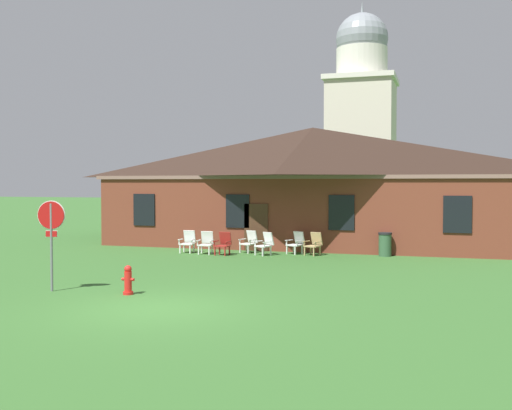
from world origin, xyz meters
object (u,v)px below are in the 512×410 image
Objects in this scene: lawn_chair_near_door at (206,242)px; trash_bin at (385,244)px; lawn_chair_under_eave at (314,243)px; fire_hydrant at (128,281)px; lawn_chair_middle at (249,241)px; lawn_chair_by_porch at (188,241)px; lawn_chair_far_side at (296,242)px; lawn_chair_right_end at (265,243)px; stop_sign at (51,227)px; lawn_chair_left_end at (223,243)px.

lawn_chair_near_door is 7.49m from trash_bin.
fire_hydrant is (-2.93, -10.23, -0.12)m from lawn_chair_under_eave.
lawn_chair_under_eave is at bearing -1.25° from lawn_chair_middle.
trash_bin is at bearing 10.67° from lawn_chair_under_eave.
lawn_chair_near_door is at bearing -11.59° from lawn_chair_by_porch.
lawn_chair_near_door and lawn_chair_far_side have the same top height.
lawn_chair_right_end is 2.04m from lawn_chair_under_eave.
lawn_chair_far_side is at bearing 67.60° from stop_sign.
lawn_chair_far_side is 1.21× the size of fire_hydrant.
fire_hydrant is at bearing -105.99° from lawn_chair_under_eave.
fire_hydrant is (0.72, -9.20, -0.12)m from lawn_chair_left_end.
lawn_chair_middle is 5.75m from trash_bin.
lawn_chair_far_side is 3.69m from trash_bin.
lawn_chair_under_eave is at bearing 11.18° from lawn_chair_near_door.
lawn_chair_middle is 1.21× the size of fire_hydrant.
lawn_chair_near_door and lawn_chair_under_eave have the same top height.
lawn_chair_near_door is at bearing 85.77° from stop_sign.
fire_hydrant is at bearing -90.38° from lawn_chair_middle.
stop_sign is 11.73m from lawn_chair_under_eave.
lawn_chair_far_side reaches higher than fire_hydrant.
lawn_chair_middle and lawn_chair_far_side have the same top height.
fire_hydrant is at bearing 5.08° from stop_sign.
lawn_chair_left_end is at bearing 94.47° from fire_hydrant.
trash_bin reaches higher than lawn_chair_near_door.
lawn_chair_near_door and lawn_chair_right_end have the same top height.
lawn_chair_middle is at bearing 143.84° from lawn_chair_right_end.
lawn_chair_under_eave is at bearing 15.76° from lawn_chair_left_end.
lawn_chair_by_porch and lawn_chair_far_side have the same top height.
lawn_chair_right_end is at bearing -162.68° from lawn_chair_under_eave.
trash_bin is (8.06, 10.97, -1.29)m from stop_sign.
lawn_chair_near_door is (0.71, 9.54, -1.29)m from stop_sign.
stop_sign is at bearing -126.32° from trash_bin.
lawn_chair_middle is 1.00× the size of lawn_chair_right_end.
lawn_chair_far_side is (3.68, 1.11, 0.00)m from lawn_chair_near_door.
lawn_chair_near_door is 1.00× the size of lawn_chair_far_side.
lawn_chair_far_side is at bearing 4.38° from lawn_chair_middle.
lawn_chair_middle reaches higher than fire_hydrant.
fire_hydrant is at bearing -80.50° from lawn_chair_near_door.
trash_bin reaches higher than fire_hydrant.
lawn_chair_left_end is 1.35m from lawn_chair_middle.
lawn_chair_by_porch is at bearing 168.41° from lawn_chair_near_door.
trash_bin is (5.73, 0.48, -0.00)m from lawn_chair_middle.
lawn_chair_right_end is (3.25, 9.82, -1.29)m from stop_sign.
lawn_chair_under_eave is (5.20, 10.43, -1.29)m from stop_sign.
trash_bin is (2.86, 0.54, -0.00)m from lawn_chair_under_eave.
lawn_chair_far_side is at bearing 16.74° from lawn_chair_near_door.
lawn_chair_left_end reaches higher than fire_hydrant.
lawn_chair_near_door is 1.89m from lawn_chair_middle.
trash_bin is at bearing 4.98° from lawn_chair_far_side.
lawn_chair_left_end is at bearing 80.63° from stop_sign.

